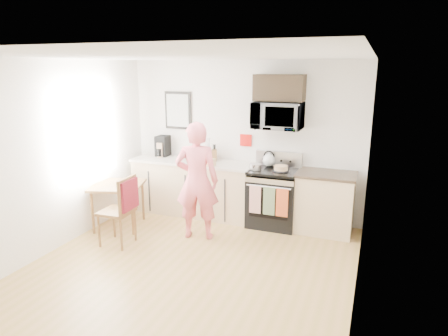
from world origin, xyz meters
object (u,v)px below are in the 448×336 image
at_px(microwave, 278,116).
at_px(person, 197,181).
at_px(cake, 281,168).
at_px(range, 274,199).
at_px(chair, 124,202).
at_px(dining_table, 118,189).

xyz_separation_m(microwave, person, (-0.94, -0.97, -0.89)).
xyz_separation_m(person, cake, (1.05, 0.82, 0.09)).
relative_size(range, cake, 4.55).
distance_m(range, chair, 2.33).
bearing_deg(cake, microwave, 125.87).
height_order(dining_table, cake, cake).
height_order(range, person, person).
bearing_deg(dining_table, range, 22.62).
bearing_deg(chair, cake, 35.86).
xyz_separation_m(range, person, (-0.94, -0.87, 0.44)).
xyz_separation_m(dining_table, cake, (2.39, 0.90, 0.34)).
height_order(person, chair, person).
height_order(microwave, person, microwave).
bearing_deg(cake, range, 154.97).
xyz_separation_m(range, dining_table, (-2.28, -0.95, 0.18)).
bearing_deg(person, range, -152.36).
bearing_deg(person, chair, 22.40).
bearing_deg(range, dining_table, -157.38).
bearing_deg(chair, person, 35.74).
bearing_deg(person, dining_table, -11.79).
relative_size(dining_table, chair, 0.81).
height_order(range, chair, range).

